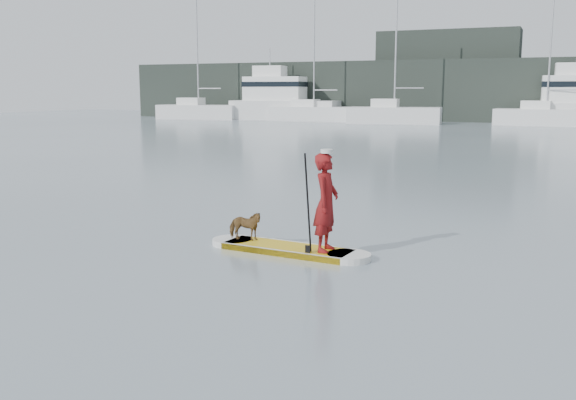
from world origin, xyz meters
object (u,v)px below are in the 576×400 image
at_px(paddler, 326,203).
at_px(sailboat_b, 313,112).
at_px(sailboat_c, 393,114).
at_px(sailboat_d, 545,115).
at_px(motor_yacht_b, 280,100).
at_px(dog, 245,226).
at_px(paddleboard, 288,249).
at_px(sailboat_a, 198,111).

height_order(paddler, sailboat_b, sailboat_b).
distance_m(sailboat_b, sailboat_c, 8.87).
bearing_deg(sailboat_b, sailboat_d, 0.12).
height_order(sailboat_d, motor_yacht_b, sailboat_d).
bearing_deg(dog, paddleboard, -103.65).
relative_size(sailboat_c, sailboat_d, 0.96).
xyz_separation_m(paddler, dog, (-1.73, 0.16, -0.61)).
bearing_deg(sailboat_d, sailboat_b, -177.34).
bearing_deg(dog, sailboat_b, 11.08).
xyz_separation_m(sailboat_a, sailboat_b, (12.79, 0.82, 0.01)).
xyz_separation_m(sailboat_a, motor_yacht_b, (8.80, 1.81, 1.15)).
xyz_separation_m(paddler, sailboat_c, (-10.50, 47.65, -0.12)).
xyz_separation_m(dog, sailboat_c, (-8.77, 47.48, 0.48)).
relative_size(paddler, sailboat_d, 0.14).
distance_m(paddleboard, motor_yacht_b, 55.31).
distance_m(paddler, motor_yacht_b, 55.67).
bearing_deg(paddler, sailboat_a, 30.85).
relative_size(paddler, dog, 2.61).
bearing_deg(paddler, sailboat_b, 18.75).
distance_m(paddleboard, sailboat_b, 52.86).
height_order(paddler, sailboat_c, sailboat_c).
bearing_deg(sailboat_a, dog, -63.09).
bearing_deg(sailboat_d, paddler, -89.52).
relative_size(paddler, sailboat_b, 0.14).
xyz_separation_m(sailboat_b, sailboat_c, (8.65, -1.99, -0.01)).
bearing_deg(paddleboard, sailboat_b, 115.67).
bearing_deg(sailboat_c, motor_yacht_b, 161.26).
xyz_separation_m(paddler, motor_yacht_b, (-23.15, 50.62, 1.03)).
height_order(sailboat_a, sailboat_c, sailboat_a).
bearing_deg(sailboat_b, sailboat_c, -12.16).
xyz_separation_m(paddleboard, sailboat_d, (3.23, 49.31, 0.84)).
bearing_deg(sailboat_a, paddler, -61.73).
distance_m(paddleboard, dog, 1.02).
bearing_deg(sailboat_b, dog, -69.83).
distance_m(sailboat_a, sailboat_b, 12.81).
height_order(paddler, dog, paddler).
bearing_deg(motor_yacht_b, sailboat_a, -172.41).
distance_m(sailboat_a, sailboat_c, 21.47).
xyz_separation_m(sailboat_b, sailboat_d, (21.60, -0.25, -0.00)).
relative_size(paddleboard, sailboat_a, 0.26).
xyz_separation_m(dog, sailboat_a, (-30.21, 48.65, 0.49)).
height_order(sailboat_a, sailboat_b, sailboat_b).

